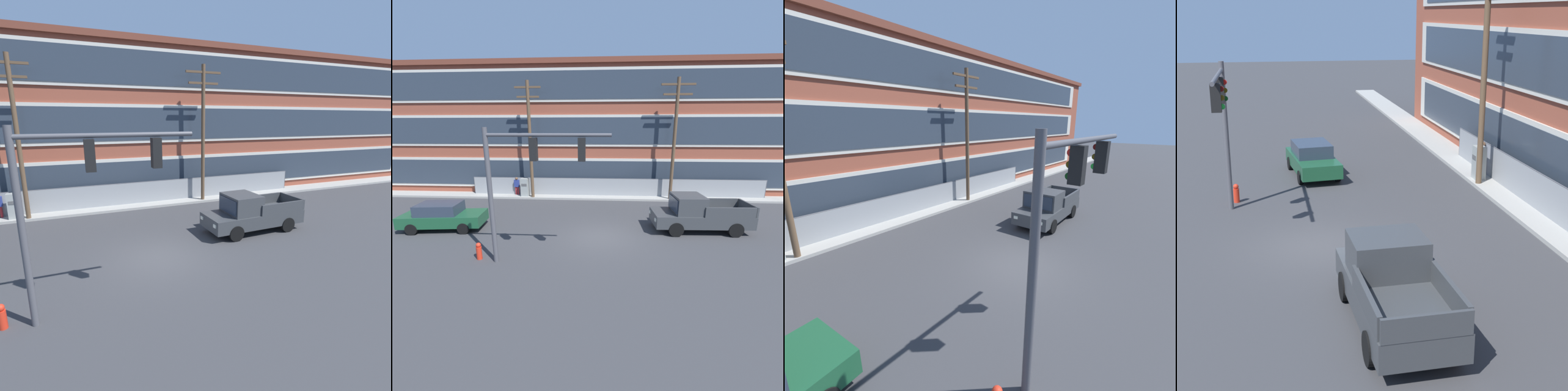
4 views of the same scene
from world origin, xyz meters
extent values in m
plane|color=#38383A|center=(0.00, 0.00, 0.00)|extent=(160.00, 160.00, 0.00)
cube|color=#9E9B93|center=(0.00, 8.47, 0.08)|extent=(80.00, 1.77, 0.16)
cube|color=brown|center=(3.41, 15.08, 5.39)|extent=(53.91, 11.45, 10.79)
cube|color=beige|center=(3.41, 9.29, 1.98)|extent=(49.60, 0.10, 2.59)
cube|color=#2D3844|center=(3.41, 9.23, 1.98)|extent=(47.44, 0.06, 2.16)
cube|color=beige|center=(3.41, 9.29, 5.57)|extent=(49.60, 0.10, 2.59)
cube|color=#2D3844|center=(3.41, 9.23, 5.57)|extent=(47.44, 0.06, 2.16)
cube|color=beige|center=(3.41, 9.29, 9.17)|extent=(49.60, 0.10, 2.59)
cube|color=#2D3844|center=(3.41, 9.23, 9.17)|extent=(47.44, 0.06, 2.16)
cube|color=brown|center=(3.41, 15.08, 10.99)|extent=(54.41, 11.95, 0.40)
cube|color=gray|center=(1.10, 8.72, 0.81)|extent=(24.72, 0.04, 1.63)
cylinder|color=#4C4C51|center=(13.46, 8.72, 0.81)|extent=(0.06, 0.06, 1.63)
cylinder|color=#4C4C51|center=(1.10, 8.72, 1.63)|extent=(24.72, 0.05, 0.05)
cylinder|color=#4C4C51|center=(-4.54, -2.97, 2.88)|extent=(0.20, 0.20, 5.76)
cylinder|color=#4C4C51|center=(-2.06, -2.97, 5.46)|extent=(4.96, 0.14, 0.14)
cube|color=black|center=(-2.64, -2.97, 4.91)|extent=(0.28, 0.32, 0.90)
cylinder|color=red|center=(-2.64, -2.79, 5.19)|extent=(0.04, 0.18, 0.18)
cylinder|color=#503E08|center=(-2.64, -2.79, 4.91)|extent=(0.04, 0.18, 0.18)
cylinder|color=#0A4011|center=(-2.64, -2.79, 4.63)|extent=(0.04, 0.18, 0.18)
cube|color=black|center=(-0.73, -2.97, 4.91)|extent=(0.28, 0.32, 0.90)
cylinder|color=#4B0807|center=(-0.73, -2.79, 5.19)|extent=(0.04, 0.18, 0.18)
cylinder|color=#503E08|center=(-0.73, -2.79, 4.91)|extent=(0.04, 0.18, 0.18)
cylinder|color=green|center=(-0.73, -2.79, 4.63)|extent=(0.04, 0.18, 0.18)
cube|color=#383A3D|center=(5.66, 1.41, 0.75)|extent=(5.41, 2.26, 0.70)
cube|color=#383A3D|center=(4.91, 1.38, 1.59)|extent=(1.67, 1.95, 0.99)
cube|color=#283342|center=(4.09, 1.35, 1.59)|extent=(0.12, 1.69, 0.74)
cube|color=#383A3D|center=(6.89, 0.48, 1.38)|extent=(2.67, 0.22, 0.56)
cube|color=#383A3D|center=(6.82, 2.42, 1.38)|extent=(2.67, 0.22, 0.56)
cube|color=#383A3D|center=(8.28, 1.51, 1.38)|extent=(0.18, 1.98, 0.56)
cylinder|color=black|center=(4.09, 0.40, 0.40)|extent=(0.81, 0.29, 0.80)
cylinder|color=black|center=(4.02, 2.29, 0.40)|extent=(0.81, 0.29, 0.80)
cylinder|color=black|center=(7.29, 0.52, 0.40)|extent=(0.81, 0.29, 0.80)
cylinder|color=black|center=(7.22, 2.42, 0.40)|extent=(0.81, 0.29, 0.80)
cube|color=white|center=(3.00, 0.58, 0.85)|extent=(0.07, 0.24, 0.16)
cube|color=white|center=(2.94, 2.02, 0.85)|extent=(0.07, 0.24, 0.16)
cylinder|color=black|center=(-7.84, 1.70, 0.32)|extent=(0.66, 0.27, 0.64)
cylinder|color=brown|center=(5.55, 7.94, 4.72)|extent=(0.26, 0.26, 9.43)
cube|color=brown|center=(5.55, 7.94, 8.93)|extent=(2.51, 0.14, 0.14)
cube|color=brown|center=(5.55, 7.94, 8.23)|extent=(2.14, 0.14, 0.14)
camera|label=1|loc=(-3.10, -11.97, 5.91)|focal=28.00mm
camera|label=2|loc=(0.17, -13.18, 5.66)|focal=24.00mm
camera|label=3|loc=(-8.67, -5.06, 5.85)|focal=24.00mm
camera|label=4|loc=(18.71, -1.55, 7.47)|focal=55.00mm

